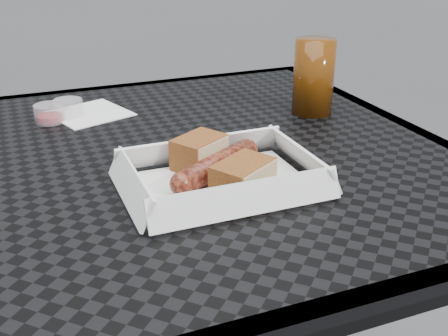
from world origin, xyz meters
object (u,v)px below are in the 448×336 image
Objects in this scene: food_tray at (221,185)px; bratwurst at (217,166)px; patio_table at (183,198)px; drink_glass at (314,77)px.

food_tray is 1.48× the size of bratwurst.
bratwurst is (0.00, 0.02, 0.02)m from food_tray.
patio_table is at bearing 98.08° from bratwurst.
food_tray is 1.70× the size of drink_glass.
patio_table is at bearing -161.59° from drink_glass.
food_tray is at bearing -95.70° from bratwurst.
drink_glass is at bearing 39.97° from food_tray.
drink_glass reaches higher than patio_table.
food_tray reaches higher than patio_table.
drink_glass is at bearing 37.27° from bratwurst.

